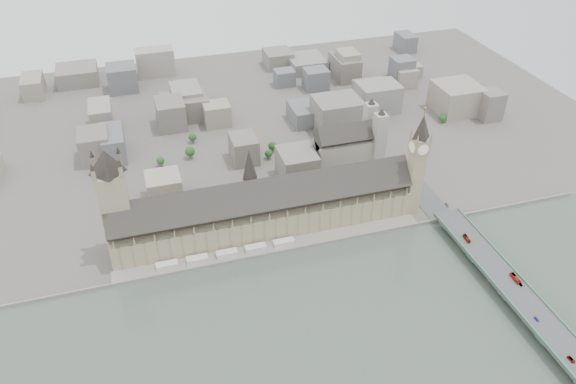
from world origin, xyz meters
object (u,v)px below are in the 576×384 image
object	(u,v)px
red_bus_south	(515,278)
car_silver	(520,284)
westminster_abbey	(350,147)
elizabeth_tower	(418,158)
red_bus_north	(467,238)
westminster_bridge	(491,267)
victoria_tower	(114,198)
car_blue	(537,319)
palace_of_westminster	(264,209)
car_approach	(447,205)
car_grey	(571,359)

from	to	relation	value
red_bus_south	car_silver	distance (m)	6.04
westminster_abbey	elizabeth_tower	bearing A→B (deg)	-72.71
red_bus_north	car_silver	bearing A→B (deg)	-73.52
westminster_bridge	red_bus_north	bearing A→B (deg)	97.72
victoria_tower	westminster_bridge	bearing A→B (deg)	-21.78
westminster_abbey	car_blue	size ratio (longest dim) A/B	15.30
elizabeth_tower	red_bus_south	distance (m)	129.67
red_bus_north	red_bus_south	xyz separation A→B (m)	(10.13, -53.53, 0.16)
victoria_tower	palace_of_westminster	bearing A→B (deg)	-2.96
elizabeth_tower	red_bus_north	world-z (taller)	elizabeth_tower
westminster_abbey	car_approach	size ratio (longest dim) A/B	12.49
westminster_bridge	car_blue	size ratio (longest dim) A/B	73.12
victoria_tower	red_bus_south	bearing A→B (deg)	-25.04
red_bus_north	car_grey	xyz separation A→B (m)	(-0.56, -130.51, -0.64)
victoria_tower	westminster_bridge	world-z (taller)	victoria_tower
car_approach	palace_of_westminster	bearing A→B (deg)	-176.57
car_blue	red_bus_south	bearing A→B (deg)	75.46
car_blue	car_grey	world-z (taller)	car_grey
red_bus_south	car_blue	world-z (taller)	red_bus_south
elizabeth_tower	victoria_tower	xyz separation A→B (m)	(-260.00, 18.00, -2.88)
palace_of_westminster	red_bus_north	xyz separation A→B (m)	(157.71, -75.58, -10.99)
westminster_bridge	car_approach	world-z (taller)	car_approach
red_bus_south	car_approach	world-z (taller)	red_bus_south
victoria_tower	car_silver	bearing A→B (deg)	-25.97
victoria_tower	red_bus_north	bearing A→B (deg)	-16.32
red_bus_south	victoria_tower	bearing A→B (deg)	159.08
red_bus_south	palace_of_westminster	bearing A→B (deg)	146.55
westminster_abbey	red_bus_north	world-z (taller)	westminster_abbey
victoria_tower	car_grey	world-z (taller)	victoria_tower
car_blue	car_silver	xyz separation A→B (m)	(10.66, 34.01, 0.02)
car_blue	car_approach	xyz separation A→B (m)	(8.98, 141.77, 0.03)
westminster_abbey	red_bus_south	world-z (taller)	westminster_abbey
victoria_tower	car_blue	size ratio (longest dim) A/B	22.50
victoria_tower	red_bus_south	world-z (taller)	victoria_tower
elizabeth_tower	car_grey	size ratio (longest dim) A/B	18.23
elizabeth_tower	victoria_tower	size ratio (longest dim) A/B	1.07
elizabeth_tower	westminster_abbey	size ratio (longest dim) A/B	1.58
red_bus_south	car_blue	xyz separation A→B (m)	(-10.18, -39.97, -0.87)
westminster_abbey	palace_of_westminster	bearing A→B (deg)	-145.83
elizabeth_tower	red_bus_north	size ratio (longest dim) A/B	10.22
car_approach	westminster_bridge	bearing A→B (deg)	-80.59
elizabeth_tower	westminster_bridge	world-z (taller)	elizabeth_tower
red_bus_north	car_grey	world-z (taller)	red_bus_north
westminster_abbey	car_silver	bearing A→B (deg)	-74.74
palace_of_westminster	car_approach	xyz separation A→B (m)	(166.64, -27.32, -11.67)
victoria_tower	car_grey	size ratio (longest dim) A/B	16.96
red_bus_north	red_bus_south	size ratio (longest dim) A/B	0.90
westminster_abbey	car_approach	distance (m)	117.61
car_grey	car_approach	bearing A→B (deg)	84.53
car_blue	elizabeth_tower	bearing A→B (deg)	96.87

